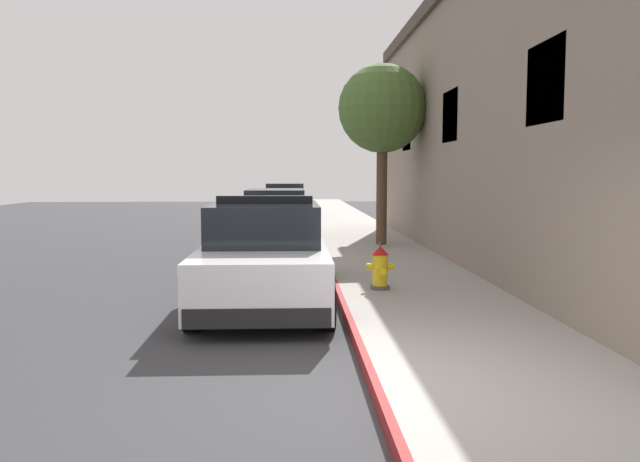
# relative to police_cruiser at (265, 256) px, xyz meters

# --- Properties ---
(ground_plane) EXTENTS (28.81, 60.00, 0.20)m
(ground_plane) POSITION_rel_police_cruiser_xyz_m (-3.49, 5.75, -0.84)
(ground_plane) COLOR #353538
(sidewalk_pavement) EXTENTS (2.60, 60.00, 0.16)m
(sidewalk_pavement) POSITION_rel_police_cruiser_xyz_m (2.51, 5.75, -0.67)
(sidewalk_pavement) COLOR #9E9991
(sidewalk_pavement) RESTS_ON ground
(curb_painted_edge) EXTENTS (0.08, 60.00, 0.16)m
(curb_painted_edge) POSITION_rel_police_cruiser_xyz_m (1.17, 5.75, -0.67)
(curb_painted_edge) COLOR maroon
(curb_painted_edge) RESTS_ON ground
(storefront_building) EXTENTS (6.05, 18.64, 6.26)m
(storefront_building) POSITION_rel_police_cruiser_xyz_m (6.71, 3.83, 2.39)
(storefront_building) COLOR gray
(storefront_building) RESTS_ON ground
(police_cruiser) EXTENTS (1.94, 4.84, 1.68)m
(police_cruiser) POSITION_rel_police_cruiser_xyz_m (0.00, 0.00, 0.00)
(police_cruiser) COLOR white
(police_cruiser) RESTS_ON ground
(parked_car_silver_ahead) EXTENTS (1.94, 4.84, 1.56)m
(parked_car_silver_ahead) POSITION_rel_police_cruiser_xyz_m (-0.05, 8.58, -0.00)
(parked_car_silver_ahead) COLOR #B2B5BA
(parked_car_silver_ahead) RESTS_ON ground
(parked_car_dark_far) EXTENTS (1.94, 4.84, 1.56)m
(parked_car_dark_far) POSITION_rel_police_cruiser_xyz_m (0.13, 19.13, -0.00)
(parked_car_dark_far) COLOR navy
(parked_car_dark_far) RESTS_ON ground
(fire_hydrant) EXTENTS (0.44, 0.40, 0.76)m
(fire_hydrant) POSITION_rel_police_cruiser_xyz_m (1.84, 0.30, -0.24)
(fire_hydrant) COLOR #4C4C51
(fire_hydrant) RESTS_ON sidewalk_pavement
(street_tree) EXTENTS (2.30, 2.30, 4.69)m
(street_tree) POSITION_rel_police_cruiser_xyz_m (2.79, 6.86, 2.92)
(street_tree) COLOR brown
(street_tree) RESTS_ON sidewalk_pavement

